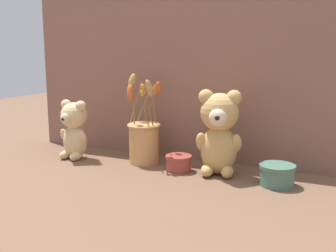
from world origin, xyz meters
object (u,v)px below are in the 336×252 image
object	(u,v)px
flower_vase	(144,137)
teddy_bear_large	(219,131)
decorative_tin_short	(179,163)
teddy_bear_medium	(74,128)
decorative_tin_tall	(277,175)

from	to	relation	value
flower_vase	teddy_bear_large	bearing A→B (deg)	-3.96
teddy_bear_large	flower_vase	xyz separation A→B (m)	(-0.29, 0.02, -0.05)
teddy_bear_large	decorative_tin_short	size ratio (longest dim) A/B	3.14
teddy_bear_medium	flower_vase	size ratio (longest dim) A/B	0.69
teddy_bear_large	flower_vase	size ratio (longest dim) A/B	0.87
teddy_bear_large	flower_vase	distance (m)	0.30
flower_vase	decorative_tin_tall	bearing A→B (deg)	-6.12
flower_vase	decorative_tin_short	xyz separation A→B (m)	(0.16, -0.04, -0.07)
flower_vase	decorative_tin_tall	world-z (taller)	flower_vase
teddy_bear_large	teddy_bear_medium	bearing A→B (deg)	-176.19
teddy_bear_large	flower_vase	bearing A→B (deg)	176.04
teddy_bear_medium	decorative_tin_tall	size ratio (longest dim) A/B	2.03
teddy_bear_large	decorative_tin_short	world-z (taller)	teddy_bear_large
teddy_bear_medium	decorative_tin_short	bearing A→B (deg)	2.42
flower_vase	decorative_tin_short	distance (m)	0.17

